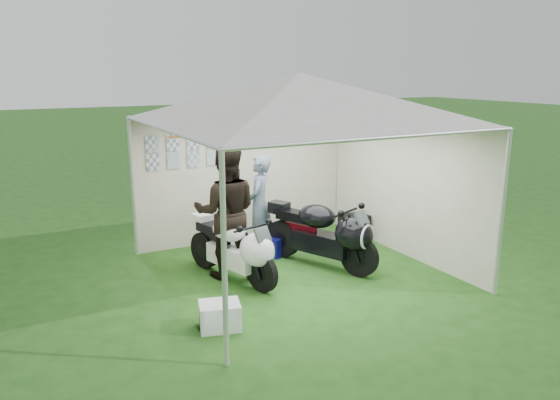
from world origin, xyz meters
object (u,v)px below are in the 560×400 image
at_px(motorcycle_white, 236,247).
at_px(motorcycle_black, 326,233).
at_px(canopy_tent, 298,103).
at_px(person_blue_jacket, 259,204).
at_px(crate_1, 220,317).
at_px(crate_0, 220,316).
at_px(equipment_box, 354,228).
at_px(paddock_stand, 278,246).
at_px(person_dark_jacket, 226,212).

height_order(motorcycle_white, motorcycle_black, motorcycle_black).
distance_m(canopy_tent, person_blue_jacket, 2.09).
distance_m(motorcycle_black, crate_1, 2.56).
xyz_separation_m(canopy_tent, crate_0, (-1.75, -1.21, -2.41)).
relative_size(motorcycle_black, equipment_box, 4.12).
relative_size(paddock_stand, person_blue_jacket, 0.26).
distance_m(motorcycle_white, person_blue_jacket, 1.40).
bearing_deg(equipment_box, motorcycle_white, -163.34).
xyz_separation_m(motorcycle_white, person_blue_jacket, (0.89, 1.05, 0.30)).
bearing_deg(person_blue_jacket, person_dark_jacket, -11.56).
distance_m(equipment_box, crate_0, 4.05).
xyz_separation_m(paddock_stand, equipment_box, (1.60, 0.08, 0.08)).
bearing_deg(crate_0, paddock_stand, 47.73).
distance_m(canopy_tent, motorcycle_black, 2.06).
xyz_separation_m(canopy_tent, motorcycle_black, (0.48, -0.03, -2.00)).
relative_size(canopy_tent, person_blue_jacket, 3.41).
height_order(person_dark_jacket, person_blue_jacket, person_dark_jacket).
bearing_deg(canopy_tent, motorcycle_black, -3.87).
distance_m(canopy_tent, crate_1, 3.23).
relative_size(person_dark_jacket, crate_0, 4.11).
distance_m(person_blue_jacket, crate_1, 2.97).
distance_m(motorcycle_white, crate_0, 1.57).
bearing_deg(equipment_box, person_blue_jacket, 172.11).
relative_size(person_blue_jacket, crate_0, 3.43).
xyz_separation_m(motorcycle_white, equipment_box, (2.67, 0.80, -0.29)).
xyz_separation_m(person_blue_jacket, crate_0, (-1.66, -2.36, -0.67)).
bearing_deg(crate_1, motorcycle_white, 59.42).
distance_m(canopy_tent, crate_0, 3.22).
distance_m(motorcycle_black, crate_0, 2.56).
bearing_deg(crate_0, person_blue_jacket, 54.83).
bearing_deg(person_blue_jacket, crate_0, 2.49).
bearing_deg(person_dark_jacket, motorcycle_white, 121.68).
height_order(motorcycle_white, crate_0, motorcycle_white).
bearing_deg(motorcycle_black, crate_0, -176.28).
bearing_deg(crate_1, equipment_box, 31.52).
height_order(canopy_tent, crate_1, canopy_tent).
height_order(person_dark_jacket, crate_1, person_dark_jacket).
distance_m(canopy_tent, motorcycle_white, 2.27).
xyz_separation_m(motorcycle_black, paddock_stand, (-0.38, 0.86, -0.41)).
bearing_deg(motorcycle_white, person_dark_jacket, 82.51).
relative_size(canopy_tent, motorcycle_black, 2.90).
height_order(motorcycle_black, equipment_box, motorcycle_black).
bearing_deg(paddock_stand, canopy_tent, -96.94).
distance_m(person_dark_jacket, crate_1, 1.93).
xyz_separation_m(equipment_box, crate_0, (-3.45, -2.11, -0.08)).
bearing_deg(motorcycle_black, paddock_stand, 90.00).
bearing_deg(crate_0, crate_1, -90.00).
relative_size(motorcycle_black, crate_0, 4.03).
bearing_deg(motorcycle_white, crate_0, -136.59).
bearing_deg(motorcycle_white, paddock_stand, 18.02).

